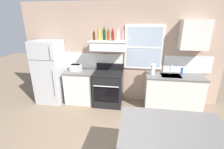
% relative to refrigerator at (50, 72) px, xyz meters
% --- Properties ---
extents(back_wall, '(5.40, 0.11, 2.70)m').
position_rel_refrigerator_xyz_m(back_wall, '(1.93, 0.39, 0.49)').
color(back_wall, tan).
rests_on(back_wall, ground_plane).
extents(refrigerator, '(0.70, 0.72, 1.73)m').
position_rel_refrigerator_xyz_m(refrigerator, '(0.00, 0.00, 0.00)').
color(refrigerator, '#B7BABC').
rests_on(refrigerator, ground_plane).
extents(counter_left_of_stove, '(0.79, 0.63, 0.91)m').
position_rel_refrigerator_xyz_m(counter_left_of_stove, '(0.85, 0.06, -0.41)').
color(counter_left_of_stove, silver).
rests_on(counter_left_of_stove, ground_plane).
extents(toaster, '(0.30, 0.20, 0.19)m').
position_rel_refrigerator_xyz_m(toaster, '(0.75, 0.04, 0.14)').
color(toaster, silver).
rests_on(toaster, counter_left_of_stove).
extents(stove_range, '(0.76, 0.69, 1.09)m').
position_rel_refrigerator_xyz_m(stove_range, '(1.65, 0.02, -0.40)').
color(stove_range, black).
rests_on(stove_range, ground_plane).
extents(range_hood_shelf, '(0.96, 0.52, 0.24)m').
position_rel_refrigerator_xyz_m(range_hood_shelf, '(1.65, 0.12, 0.76)').
color(range_hood_shelf, silver).
extents(bottle_brown_stout, '(0.06, 0.06, 0.25)m').
position_rel_refrigerator_xyz_m(bottle_brown_stout, '(1.29, 0.06, 0.98)').
color(bottle_brown_stout, '#381E0F').
rests_on(bottle_brown_stout, range_hood_shelf).
extents(bottle_champagne_gold_foil, '(0.08, 0.08, 0.31)m').
position_rel_refrigerator_xyz_m(bottle_champagne_gold_foil, '(1.41, 0.11, 1.01)').
color(bottle_champagne_gold_foil, '#B29333').
rests_on(bottle_champagne_gold_foil, range_hood_shelf).
extents(bottle_dark_green_wine, '(0.07, 0.07, 0.32)m').
position_rel_refrigerator_xyz_m(bottle_dark_green_wine, '(1.53, 0.16, 1.01)').
color(bottle_dark_green_wine, '#143819').
rests_on(bottle_dark_green_wine, range_hood_shelf).
extents(bottle_amber_wine, '(0.07, 0.07, 0.28)m').
position_rel_refrigerator_xyz_m(bottle_amber_wine, '(1.65, 0.10, 1.00)').
color(bottle_amber_wine, brown).
rests_on(bottle_amber_wine, range_hood_shelf).
extents(bottle_red_label_wine, '(0.07, 0.07, 0.29)m').
position_rel_refrigerator_xyz_m(bottle_red_label_wine, '(1.76, 0.09, 1.00)').
color(bottle_red_label_wine, maroon).
rests_on(bottle_red_label_wine, range_hood_shelf).
extents(bottle_clear_tall, '(0.06, 0.06, 0.31)m').
position_rel_refrigerator_xyz_m(bottle_clear_tall, '(1.89, 0.09, 1.01)').
color(bottle_clear_tall, silver).
rests_on(bottle_clear_tall, range_hood_shelf).
extents(bottle_rose_pink, '(0.07, 0.07, 0.29)m').
position_rel_refrigerator_xyz_m(bottle_rose_pink, '(2.00, 0.18, 1.00)').
color(bottle_rose_pink, '#C67F84').
rests_on(bottle_rose_pink, range_hood_shelf).
extents(counter_right_with_sink, '(1.43, 0.63, 0.91)m').
position_rel_refrigerator_xyz_m(counter_right_with_sink, '(3.35, 0.06, -0.41)').
color(counter_right_with_sink, silver).
rests_on(counter_right_with_sink, ground_plane).
extents(sink_faucet, '(0.03, 0.17, 0.28)m').
position_rel_refrigerator_xyz_m(sink_faucet, '(3.25, 0.16, 0.22)').
color(sink_faucet, silver).
rests_on(sink_faucet, counter_right_with_sink).
extents(paper_towel_roll, '(0.11, 0.11, 0.27)m').
position_rel_refrigerator_xyz_m(paper_towel_roll, '(2.80, 0.06, 0.18)').
color(paper_towel_roll, white).
rests_on(paper_towel_roll, counter_right_with_sink).
extents(dish_soap_bottle, '(0.06, 0.06, 0.18)m').
position_rel_refrigerator_xyz_m(dish_soap_bottle, '(3.53, 0.16, 0.14)').
color(dish_soap_bottle, blue).
rests_on(dish_soap_bottle, counter_right_with_sink).
extents(upper_cabinet_right, '(0.64, 0.32, 0.70)m').
position_rel_refrigerator_xyz_m(upper_cabinet_right, '(3.70, 0.20, 1.04)').
color(upper_cabinet_right, silver).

